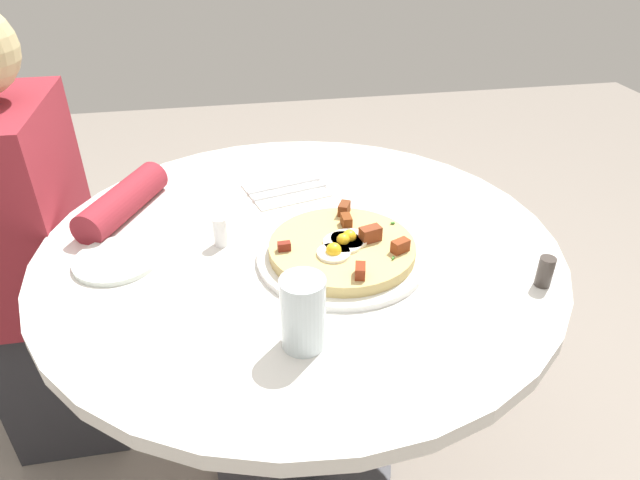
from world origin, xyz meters
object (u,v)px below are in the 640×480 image
knife (291,192)px  dining_table (301,306)px  breakfast_pizza (343,247)px  salt_shaker (220,232)px  pizza_plate (342,256)px  bread_plate (117,260)px  water_glass (303,313)px  pepper_shaker (545,272)px  fork (285,185)px  person_seated (42,273)px

knife → dining_table: bearing=72.0°
breakfast_pizza → knife: bearing=12.2°
salt_shaker → pizza_plate: bearing=-112.3°
breakfast_pizza → bread_plate: size_ratio=1.73×
water_glass → pepper_shaker: 0.44m
dining_table → knife: knife is taller
breakfast_pizza → knife: size_ratio=1.52×
salt_shaker → pepper_shaker: 0.60m
breakfast_pizza → water_glass: size_ratio=2.27×
fork → dining_table: bearing=74.8°
dining_table → breakfast_pizza: breakfast_pizza is taller
fork → knife: same height
dining_table → fork: 0.29m
knife → salt_shaker: bearing=33.8°
water_glass → salt_shaker: size_ratio=2.03×
breakfast_pizza → fork: size_ratio=1.52×
breakfast_pizza → pepper_shaker: bearing=-113.5°
salt_shaker → fork: bearing=-34.6°
person_seated → knife: person_seated is taller
person_seated → water_glass: person_seated is taller
dining_table → salt_shaker: (0.01, 0.15, 0.20)m
person_seated → dining_table: bearing=-115.7°
knife → water_glass: bearing=69.3°
breakfast_pizza → pepper_shaker: breakfast_pizza is taller
bread_plate → knife: bearing=-59.1°
bread_plate → salt_shaker: 0.20m
breakfast_pizza → fork: (0.31, 0.07, -0.02)m
water_glass → knife: bearing=-5.5°
pepper_shaker → pizza_plate: bearing=66.5°
dining_table → salt_shaker: bearing=86.5°
knife → pepper_shaker: (-0.42, -0.39, 0.02)m
pizza_plate → pepper_shaker: size_ratio=5.69×
salt_shaker → pepper_shaker: bearing=-113.0°
bread_plate → pepper_shaker: (-0.21, -0.74, 0.02)m
knife → pepper_shaker: size_ratio=3.21×
knife → water_glass: (-0.49, 0.05, 0.05)m
person_seated → bread_plate: 0.45m
water_glass → salt_shaker: 0.33m
breakfast_pizza → fork: bearing=12.6°
dining_table → bread_plate: (-0.02, 0.35, 0.17)m
dining_table → person_seated: size_ratio=0.90×
person_seated → fork: bearing=-95.6°
breakfast_pizza → water_glass: (-0.22, 0.11, 0.04)m
dining_table → fork: fork is taller
fork → water_glass: size_ratio=1.49×
pizza_plate → water_glass: 0.25m
fork → water_glass: 0.53m
pizza_plate → breakfast_pizza: bearing=-103.7°
fork → knife: size_ratio=1.00×
pizza_plate → fork: pizza_plate is taller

